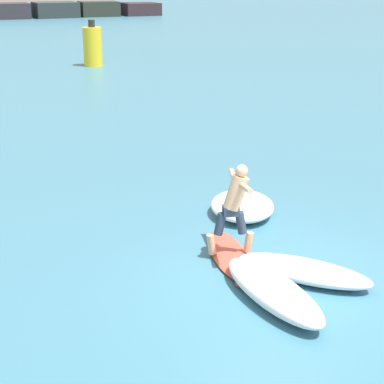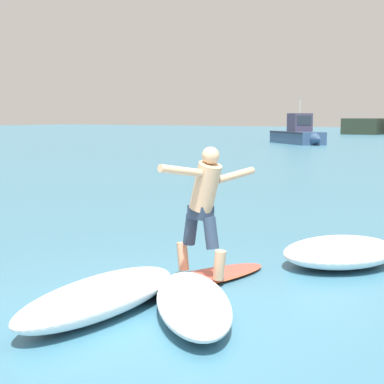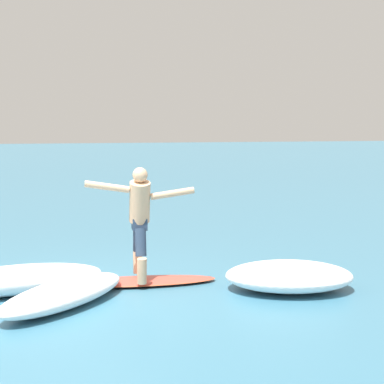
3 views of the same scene
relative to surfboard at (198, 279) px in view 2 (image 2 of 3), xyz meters
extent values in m
plane|color=teal|center=(0.39, -0.93, -0.04)|extent=(200.00, 200.00, 0.00)
cube|color=#293527|center=(-18.29, 61.07, 0.80)|extent=(4.15, 4.56, 1.68)
ellipsoid|color=#D54C3C|center=(0.01, 0.04, 0.00)|extent=(1.06, 2.20, 0.08)
ellipsoid|color=#D54C3C|center=(-0.24, -1.01, 0.00)|extent=(0.39, 0.36, 0.07)
ellipsoid|color=#DB5B2D|center=(0.01, 0.04, 0.00)|extent=(1.08, 2.22, 0.04)
cone|color=black|center=(0.21, 0.89, -0.10)|extent=(0.06, 0.06, 0.14)
cone|color=black|center=(0.01, 0.78, -0.10)|extent=(0.06, 0.06, 0.14)
cone|color=black|center=(0.33, 0.71, -0.10)|extent=(0.06, 0.06, 0.14)
cylinder|color=tan|center=(0.32, -0.04, 0.21)|extent=(0.20, 0.17, 0.36)
cylinder|color=#28384E|center=(0.18, 0.00, 0.58)|extent=(0.24, 0.20, 0.40)
cylinder|color=tan|center=(-0.30, 0.12, 0.21)|extent=(0.20, 0.17, 0.36)
cylinder|color=#28384E|center=(-0.16, 0.08, 0.58)|extent=(0.24, 0.20, 0.40)
cube|color=#28384E|center=(0.01, 0.04, 0.80)|extent=(0.30, 0.26, 0.16)
cylinder|color=tan|center=(0.09, 0.02, 1.11)|extent=(0.49, 0.38, 0.62)
sphere|color=tan|center=(0.17, 0.00, 1.48)|extent=(0.20, 0.20, 0.20)
cylinder|color=tan|center=(0.25, 0.43, 1.23)|extent=(0.27, 0.61, 0.19)
cylinder|color=tan|center=(0.04, -0.42, 1.33)|extent=(0.25, 0.61, 0.19)
cube|color=#304B70|center=(-14.81, 35.63, 0.40)|extent=(5.38, 4.96, 0.87)
cone|color=#304B70|center=(-12.40, 33.57, 0.40)|extent=(1.30, 1.29, 0.87)
cube|color=black|center=(-14.81, 35.63, 0.76)|extent=(5.37, 4.97, 0.08)
cube|color=#3E3750|center=(-14.49, 35.36, 1.46)|extent=(1.92, 1.92, 1.27)
cube|color=#232D38|center=(-13.95, 34.90, 1.62)|extent=(0.72, 0.83, 0.63)
cylinder|color=silver|center=(-14.49, 35.36, 2.55)|extent=(0.06, 0.06, 0.90)
cube|color=black|center=(-17.01, 37.51, 0.44)|extent=(0.45, 0.46, 0.52)
ellipsoid|color=white|center=(1.12, 1.75, 0.15)|extent=(1.82, 2.05, 0.37)
ellipsoid|color=white|center=(0.70, -1.17, 0.11)|extent=(1.92, 2.14, 0.30)
ellipsoid|color=white|center=(-0.11, -1.62, 0.15)|extent=(0.83, 2.36, 0.38)
camera|label=1|loc=(-4.48, -8.85, 4.56)|focal=60.00mm
camera|label=2|loc=(4.09, -6.30, 1.95)|focal=60.00mm
camera|label=3|loc=(8.25, -2.83, 2.07)|focal=60.00mm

